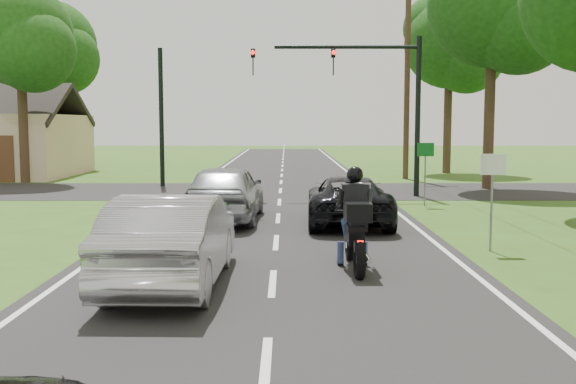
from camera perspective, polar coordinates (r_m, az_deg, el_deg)
The scene contains 16 objects.
ground at distance 11.83m, azimuth -1.31°, elevation -7.78°, with size 140.00×140.00×0.00m, color #354F16.
road at distance 21.67m, azimuth -0.78°, elevation -1.50°, with size 8.00×100.00×0.01m, color black.
cross_road at distance 27.63m, azimuth -0.65°, elevation 0.10°, with size 60.00×7.00×0.01m, color black.
motorcycle_rider at distance 12.80m, azimuth 5.70°, elevation -3.16°, with size 0.66×2.33×2.01m.
dark_suv at distance 18.59m, azimuth 5.15°, elevation -0.67°, with size 2.20×4.78×1.33m, color black.
silver_sedan at distance 11.72m, azimuth -9.78°, elevation -4.00°, with size 1.67×4.78×1.58m, color #B0B0B5.
silver_suv at distance 19.17m, azimuth -5.30°, elevation -0.00°, with size 1.94×4.82×1.64m, color #93959A.
traffic_signal at distance 25.71m, azimuth 6.85°, elevation 8.85°, with size 6.38×0.44×6.00m.
signal_pole_far at distance 29.98m, azimuth -10.67°, elevation 6.19°, with size 0.20×0.20×6.00m, color black.
utility_pole_far at distance 34.09m, azimuth 10.06°, elevation 9.66°, with size 1.60×0.28×10.00m.
sign_white at distance 15.19m, azimuth 16.94°, elevation 1.12°, with size 0.55×0.07×2.12m.
sign_green at distance 22.98m, azimuth 11.56°, elevation 2.79°, with size 0.55×0.07×2.12m.
tree_row_d at distance 29.96m, azimuth 17.63°, elevation 14.53°, with size 5.76×5.58×10.45m.
tree_row_e at distance 38.61m, azimuth 13.99°, elevation 11.73°, with size 5.28×5.12×9.61m.
tree_left_near at distance 33.69m, azimuth -21.45°, elevation 11.87°, with size 5.12×4.96×9.22m.
tree_left_far at distance 43.75m, azimuth -19.11°, elevation 11.27°, with size 5.76×5.58×10.14m.
Camera 1 is at (0.24, -11.49, 2.80)m, focal length 42.00 mm.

